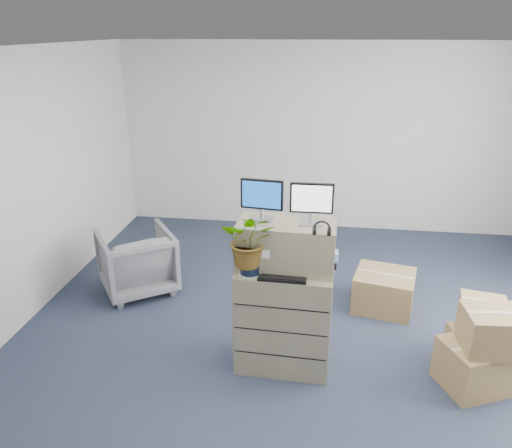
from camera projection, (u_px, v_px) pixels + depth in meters
The scene contains 16 objects.
ground at pixel (305, 359), 4.78m from camera, with size 7.00×7.00×0.00m, color #22293E.
wall_back at pixel (320, 139), 7.50m from camera, with size 6.00×0.02×2.80m, color silver.
filing_cabinet_lower at pixel (284, 318), 4.55m from camera, with size 0.85×0.52×0.99m, color gray.
filing_cabinet_upper at pixel (286, 245), 4.33m from camera, with size 0.85×0.42×0.42m, color gray.
monitor_left at pixel (262, 198), 4.24m from camera, with size 0.37×0.16×0.37m.
monitor_right at pixel (312, 201), 4.16m from camera, with size 0.36×0.14×0.36m.
headphones at pixel (322, 229), 4.02m from camera, with size 0.14×0.14×0.02m, color black.
keyboard at pixel (283, 277), 4.21m from camera, with size 0.41×0.17×0.02m, color black.
mouse at pixel (317, 277), 4.20m from camera, with size 0.10×0.06×0.03m, color silver.
water_bottle at pixel (301, 254), 4.37m from camera, with size 0.07×0.07×0.26m, color gray.
phone_dock at pixel (281, 263), 4.38m from camera, with size 0.06×0.05×0.14m.
external_drive at pixel (324, 263), 4.42m from camera, with size 0.20×0.15×0.06m, color black.
tissue_box at pixel (326, 256), 4.40m from camera, with size 0.22×0.11×0.08m, color #3B74CB.
potted_plant at pixel (250, 246), 4.18m from camera, with size 0.46×0.51×0.46m.
office_chair at pixel (137, 259), 5.90m from camera, with size 0.80×0.75×0.83m, color slate.
cardboard_boxes at pixel (468, 327), 4.80m from camera, with size 2.40×1.93×0.78m.
Camera 1 is at (0.09, -4.00, 2.97)m, focal length 35.00 mm.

